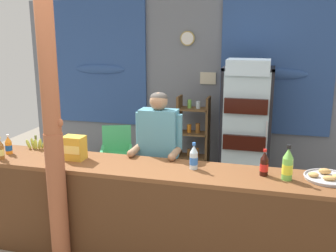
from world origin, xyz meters
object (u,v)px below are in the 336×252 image
Objects in this scene: stall_counter at (143,207)px; pastry_tray at (327,177)px; plastic_lawn_chair at (117,152)px; soda_bottle_cola at (264,164)px; shopkeeper at (159,147)px; banana_bunch at (36,144)px; soda_bottle_iced_tea at (0,150)px; timber_post at (53,139)px; soda_bottle_water at (194,158)px; soda_bottle_lime_soda at (288,165)px; bottle_shelf_rack at (193,135)px; snack_box_choco_powder at (74,148)px; drink_fridge at (246,120)px; soda_bottle_orange_soda at (9,146)px.

stall_counter is 8.71× the size of pastry_tray.
plastic_lawn_chair is 3.53× the size of soda_bottle_cola.
shopkeeper is 1.33m from banana_bunch.
banana_bunch is (-1.31, -0.27, 0.01)m from shopkeeper.
stall_counter is 1.55m from soda_bottle_iced_tea.
timber_post is 10.79× the size of soda_bottle_cola.
banana_bunch is at bearing 174.66° from soda_bottle_water.
plastic_lawn_chair is 2.88m from soda_bottle_lime_soda.
soda_bottle_lime_soda reaches higher than bottle_shelf_rack.
stall_counter is 1.03m from timber_post.
soda_bottle_cola is 1.03× the size of snack_box_choco_powder.
drink_fridge is at bearing 10.56° from plastic_lawn_chair.
soda_bottle_water is 1.11× the size of soda_bottle_iced_tea.
soda_bottle_iced_tea is at bearing -165.48° from snack_box_choco_powder.
snack_box_choco_powder is at bearing -19.45° from banana_bunch.
drink_fridge is (0.79, 2.12, 0.42)m from stall_counter.
timber_post is 0.44m from snack_box_choco_powder.
snack_box_choco_powder is 0.61m from banana_bunch.
soda_bottle_water is at bearing 19.85° from timber_post.
soda_bottle_iced_tea is (-1.48, -0.05, 0.45)m from stall_counter.
soda_bottle_cola is at bearing 9.03° from stall_counter.
banana_bunch is (-1.33, -2.05, 0.35)m from bottle_shelf_rack.
shopkeeper is 6.23× the size of soda_bottle_water.
soda_bottle_lime_soda reaches higher than soda_bottle_iced_tea.
soda_bottle_lime_soda is at bearing -3.87° from soda_bottle_water.
plastic_lawn_chair is 1.97m from soda_bottle_iced_tea.
plastic_lawn_chair is at bearing 77.34° from banana_bunch.
plastic_lawn_chair is at bearing 72.96° from soda_bottle_orange_soda.
soda_bottle_iced_tea is 3.10m from pastry_tray.
shopkeeper is at bearing 137.08° from soda_bottle_water.
drink_fridge reaches higher than banana_bunch.
plastic_lawn_chair is at bearing -169.44° from drink_fridge.
soda_bottle_cola reaches higher than pastry_tray.
timber_post is at bearing -160.15° from soda_bottle_water.
soda_bottle_orange_soda reaches higher than pastry_tray.
pastry_tray is at bearing 2.20° from soda_bottle_water.
drink_fridge is 0.91m from bottle_shelf_rack.
timber_post is 2.06m from soda_bottle_lime_soda.
plastic_lawn_chair is at bearing 97.31° from timber_post.
soda_bottle_water is 1.23× the size of soda_bottle_orange_soda.
pastry_tray is (1.17, 0.04, -0.09)m from soda_bottle_water.
shopkeeper is 1.57m from soda_bottle_orange_soda.
timber_post is at bearing -168.65° from pastry_tray.
timber_post is 0.80m from soda_bottle_iced_tea.
drink_fridge reaches higher than bottle_shelf_rack.
stall_counter is 1.18m from soda_bottle_cola.
bottle_shelf_rack is 2.73m from pastry_tray.
stall_counter is 4.05× the size of plastic_lawn_chair.
stall_counter is 2.40m from bottle_shelf_rack.
pastry_tray is at bearing 5.25° from soda_bottle_cola.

